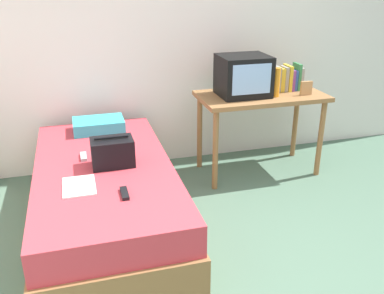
% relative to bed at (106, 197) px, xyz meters
% --- Properties ---
extents(ground_plane, '(8.00, 8.00, 0.00)m').
position_rel_bed_xyz_m(ground_plane, '(0.93, -0.85, -0.26)').
color(ground_plane, '#4C6B56').
extents(wall_back, '(5.20, 0.10, 2.60)m').
position_rel_bed_xyz_m(wall_back, '(0.93, 1.15, 1.04)').
color(wall_back, silver).
rests_on(wall_back, ground).
extents(bed, '(1.00, 2.00, 0.52)m').
position_rel_bed_xyz_m(bed, '(0.00, 0.00, 0.00)').
color(bed, olive).
rests_on(bed, ground).
extents(desk, '(1.16, 0.60, 0.78)m').
position_rel_bed_xyz_m(desk, '(1.51, 0.60, 0.42)').
color(desk, olive).
rests_on(desk, ground).
extents(tv, '(0.44, 0.39, 0.36)m').
position_rel_bed_xyz_m(tv, '(1.32, 0.62, 0.70)').
color(tv, black).
rests_on(tv, desk).
extents(water_bottle, '(0.07, 0.07, 0.26)m').
position_rel_bed_xyz_m(water_bottle, '(1.59, 0.49, 0.65)').
color(water_bottle, orange).
rests_on(water_bottle, desk).
extents(book_row, '(0.30, 0.16, 0.25)m').
position_rel_bed_xyz_m(book_row, '(1.79, 0.67, 0.63)').
color(book_row, '#337F47').
rests_on(book_row, desk).
extents(picture_frame, '(0.11, 0.02, 0.13)m').
position_rel_bed_xyz_m(picture_frame, '(1.88, 0.46, 0.58)').
color(picture_frame, '#B27F4C').
rests_on(picture_frame, desk).
extents(pillow, '(0.44, 0.29, 0.10)m').
position_rel_bed_xyz_m(pillow, '(0.03, 0.73, 0.32)').
color(pillow, '#33A8B7').
rests_on(pillow, bed).
extents(handbag, '(0.30, 0.20, 0.22)m').
position_rel_bed_xyz_m(handbag, '(0.07, -0.02, 0.37)').
color(handbag, black).
rests_on(handbag, bed).
extents(magazine, '(0.21, 0.29, 0.01)m').
position_rel_bed_xyz_m(magazine, '(-0.18, -0.30, 0.27)').
color(magazine, white).
rests_on(magazine, bed).
extents(remote_dark, '(0.04, 0.16, 0.02)m').
position_rel_bed_xyz_m(remote_dark, '(0.09, -0.49, 0.28)').
color(remote_dark, black).
rests_on(remote_dark, bed).
extents(remote_silver, '(0.04, 0.14, 0.02)m').
position_rel_bed_xyz_m(remote_silver, '(-0.13, 0.16, 0.28)').
color(remote_silver, '#B7B7BC').
rests_on(remote_silver, bed).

